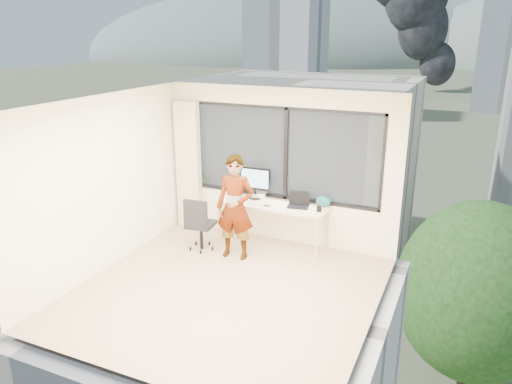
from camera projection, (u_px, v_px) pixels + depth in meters
The scene contains 24 objects.
floor at pixel (227, 291), 6.84m from camera, with size 4.00×4.00×0.01m, color tan.
ceiling at pixel (223, 103), 6.02m from camera, with size 4.00×4.00×0.01m, color white.
wall_front at pixel (128, 267), 4.70m from camera, with size 4.00×0.01×2.60m, color #F4E6BC.
wall_left at pixel (104, 184), 7.21m from camera, with size 0.01×4.00×2.60m, color #F4E6BC.
wall_right at pixel (379, 227), 5.66m from camera, with size 0.01×4.00×2.60m, color #F4E6BC.
window_wall at pixel (284, 153), 8.08m from camera, with size 3.30×0.16×1.55m, color black, non-canonical shape.
curtain at pixel (188, 166), 8.78m from camera, with size 0.45×0.14×2.30m, color beige.
desk at pixel (272, 225), 8.16m from camera, with size 1.80×0.60×0.75m, color tan.
chair at pixel (201, 223), 8.00m from camera, with size 0.48×0.48×0.93m, color black, non-canonical shape.
person at pixel (235, 207), 7.63m from camera, with size 0.61×0.40×1.66m, color #2D2D33.
monitor at pixel (255, 183), 8.22m from camera, with size 0.54×0.12×0.54m, color black, non-canonical shape.
game_console at pixel (257, 195), 8.37m from camera, with size 0.28×0.23×0.07m, color white.
laptop at pixel (298, 201), 7.86m from camera, with size 0.33×0.35×0.21m, color black, non-canonical shape.
cellphone at pixel (267, 206), 7.94m from camera, with size 0.10×0.05×0.01m, color black.
pen_cup at pixel (319, 208), 7.69m from camera, with size 0.08×0.08×0.10m, color black.
handbag at pixel (323, 201), 7.88m from camera, with size 0.24×0.12×0.18m, color #0D504B.
exterior_ground at pixel (463, 108), 115.21m from camera, with size 400.00×400.00×0.04m, color #515B3D.
near_bldg_a at pixel (302, 170), 38.53m from camera, with size 16.00×12.00×14.00m, color beige.
far_tower_a at pixel (287, 47), 102.73m from camera, with size 14.00×14.00×28.00m, color silver.
far_tower_b at pixel (511, 42), 107.40m from camera, with size 13.00×13.00×30.00m, color silver.
far_tower_d at pixel (275, 50), 161.02m from camera, with size 16.00×14.00×22.00m, color silver.
hill_a at pixel (286, 57), 335.04m from camera, with size 288.00×216.00×90.00m, color slate.
tree_a at pixel (172, 227), 35.25m from camera, with size 7.00×7.00×8.00m, color #1B4517, non-canonical shape.
tree_b at pixel (473, 310), 23.87m from camera, with size 7.60×7.60×9.00m, color #1B4517, non-canonical shape.
Camera 1 is at (2.85, -5.37, 3.46)m, focal length 34.45 mm.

